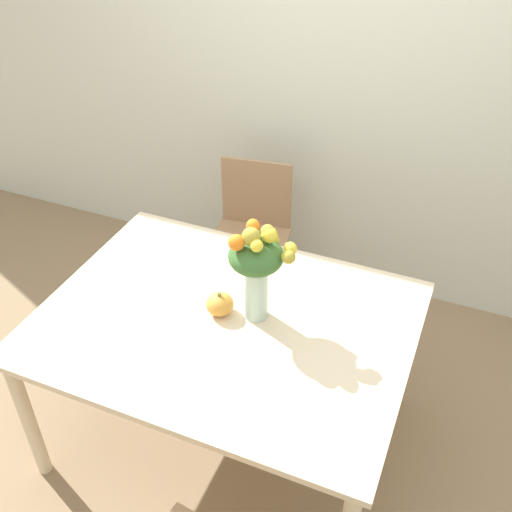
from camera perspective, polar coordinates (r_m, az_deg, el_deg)
The scene contains 6 objects.
ground_plane at distance 2.98m, azimuth -2.51°, elevation -16.44°, with size 12.00×12.00×0.00m, color #8E7556.
wall_back at distance 3.27m, azimuth 7.73°, elevation 18.02°, with size 8.00×0.06×2.70m.
dining_table at distance 2.48m, azimuth -2.91°, elevation -7.31°, with size 1.49×1.12×0.73m.
flower_vase at distance 2.28m, azimuth 0.08°, elevation -0.89°, with size 0.27×0.21×0.44m.
pumpkin at distance 2.43m, azimuth -3.47°, elevation -4.60°, with size 0.11×0.11×0.10m.
dining_chair_near_window at distance 3.38m, azimuth -0.52°, elevation 1.97°, with size 0.48×0.48×0.86m.
Camera 1 is at (0.81, -1.59, 2.39)m, focal length 42.00 mm.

